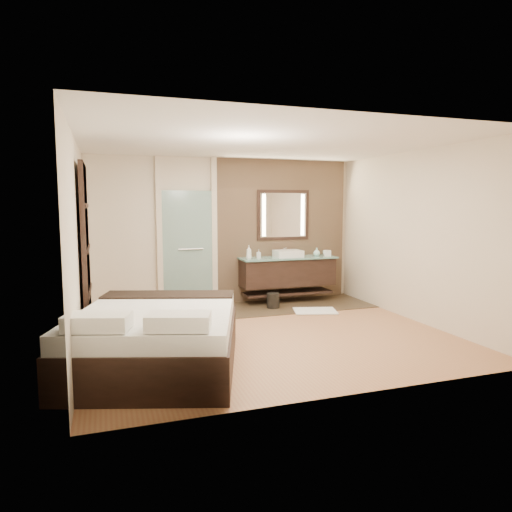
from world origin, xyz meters
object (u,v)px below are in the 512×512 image
object	(u,v)px
bed	(157,338)
mirror_unit	(283,215)
vanity	(288,272)
waste_bin	(273,301)

from	to	relation	value
bed	mirror_unit	bearing A→B (deg)	65.09
vanity	bed	distance (m)	3.93
mirror_unit	waste_bin	bearing A→B (deg)	-124.18
vanity	waste_bin	size ratio (longest dim) A/B	6.69
vanity	mirror_unit	distance (m)	1.10
vanity	waste_bin	world-z (taller)	vanity
vanity	mirror_unit	xyz separation A→B (m)	(0.00, 0.24, 1.07)
vanity	bed	world-z (taller)	vanity
mirror_unit	bed	size ratio (longest dim) A/B	0.41
vanity	mirror_unit	bearing A→B (deg)	90.00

